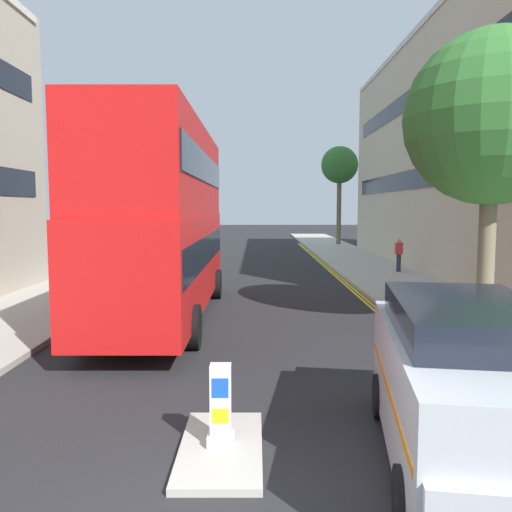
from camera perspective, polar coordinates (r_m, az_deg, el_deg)
The scene contains 12 objects.
sidewalk_right at distance 21.77m, azimuth 16.00°, elevation -3.29°, with size 4.00×80.00×0.14m, color #ADA89E.
sidewalk_left at distance 22.05m, azimuth -18.57°, elevation -3.25°, with size 4.00×80.00×0.14m, color #ADA89E.
kerb_line_outer at distance 19.36m, azimuth 11.64°, elevation -4.45°, with size 0.10×56.00×0.01m, color yellow.
kerb_line_inner at distance 19.33m, azimuth 11.18°, elevation -4.46°, with size 0.10×56.00×0.01m, color yellow.
traffic_island at distance 7.46m, azimuth -3.96°, elevation -20.32°, with size 1.10×2.20×0.10m, color #ADA89E.
keep_left_bollard at distance 7.23m, azimuth -3.99°, elevation -16.34°, with size 0.36×0.28×1.11m.
double_decker_bus_away at distance 15.38m, azimuth -10.17°, elevation 4.38°, with size 2.84×10.82×5.64m.
taxi_minivan at distance 7.07m, azimuth 22.19°, elevation -13.29°, with size 2.58×5.04×2.12m.
pedestrian_far at distance 26.19m, azimuth 15.29°, elevation 0.19°, with size 0.34×0.22×1.62m.
street_tree_near at distance 44.54m, azimuth 9.04°, elevation 9.72°, with size 3.08×3.08×8.18m.
street_tree_mid at distance 14.71m, azimuth 24.36°, elevation 13.51°, with size 4.37×4.37×7.55m.
townhouse_terrace_right at distance 30.20m, azimuth 25.89°, elevation 10.36°, with size 10.08×28.00×12.33m.
Camera 1 is at (0.47, -4.67, 3.29)m, focal length 36.46 mm.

